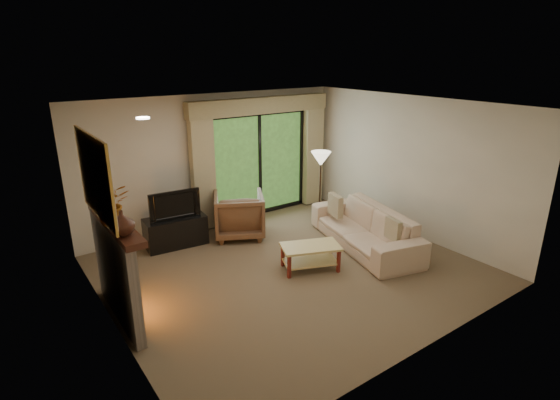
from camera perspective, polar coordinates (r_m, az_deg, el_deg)
floor at (r=7.14m, az=1.41°, el=-9.02°), size 5.50×5.50×0.00m
ceiling at (r=6.36m, az=1.60°, el=12.18°), size 5.50×5.50×0.00m
wall_back at (r=8.69m, az=-8.47°, el=5.07°), size 5.00×0.00×5.00m
wall_front at (r=5.00m, az=19.04°, el=-6.27°), size 5.00×0.00×5.00m
wall_left at (r=5.54m, az=-21.98°, el=-4.18°), size 0.00×5.00×5.00m
wall_right at (r=8.51m, az=16.53°, el=4.21°), size 0.00×5.00×5.00m
fireplace at (r=5.99m, az=-20.63°, el=-8.75°), size 0.24×1.70×1.37m
mirror at (r=5.53m, az=-22.96°, el=2.80°), size 0.07×1.45×1.02m
sliding_door at (r=9.17m, az=-2.70°, el=4.70°), size 2.26×0.10×2.16m
curtain_left at (r=8.42m, az=-10.06°, el=3.85°), size 0.45×0.18×2.35m
curtain_right at (r=9.84m, az=4.29°, el=6.24°), size 0.45×0.18×2.35m
cornice at (r=8.88m, az=-2.50°, el=12.24°), size 3.20×0.24×0.32m
media_console at (r=8.09m, az=-13.48°, el=-4.01°), size 1.11×0.58×0.54m
tv at (r=7.90m, az=-13.76°, el=-0.48°), size 0.91×0.20×0.52m
armchair at (r=8.26m, az=-5.37°, el=-1.92°), size 1.23×1.24×0.84m
sofa at (r=7.94m, az=10.99°, el=-3.59°), size 1.50×2.58×0.71m
pillow_near at (r=7.38m, az=14.55°, el=-3.73°), size 0.17×0.36×0.35m
pillow_far at (r=8.26m, az=7.24°, el=-0.70°), size 0.20×0.43×0.41m
coffee_table at (r=7.07m, az=3.98°, el=-7.48°), size 1.04×0.81×0.41m
floor_lamp at (r=8.80m, az=5.25°, el=1.60°), size 0.41×0.41×1.48m
vase at (r=5.21m, az=-19.94°, el=-2.82°), size 0.31×0.31×0.29m
branches at (r=5.56m, az=-21.27°, el=-0.46°), size 0.52×0.48×0.50m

